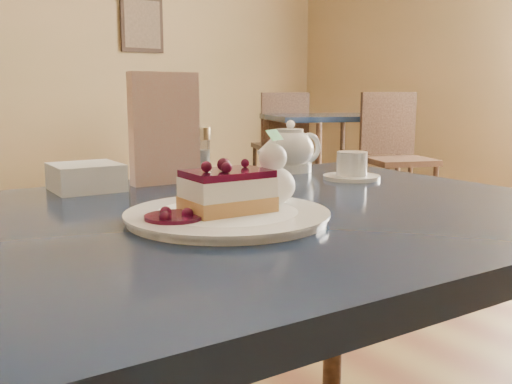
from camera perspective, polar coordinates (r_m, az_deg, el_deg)
main_table at (r=0.86m, az=-4.47°, el=-7.22°), size 1.21×0.83×0.74m
dessert_plate at (r=0.80m, az=-2.88°, el=-2.41°), size 0.28×0.28×0.01m
cheesecake_slice at (r=0.79m, az=-2.90°, el=0.07°), size 0.12×0.09×0.06m
whipped_cream at (r=0.85m, az=1.68°, el=0.67°), size 0.07×0.07×0.06m
berry_sauce at (r=0.76m, az=-8.19°, el=-2.51°), size 0.08×0.08×0.01m
tea_set at (r=1.27m, az=4.62°, el=3.80°), size 0.19×0.28×0.10m
menu_card at (r=1.13m, az=-9.12°, el=6.27°), size 0.14×0.04×0.22m
sugar_shaker at (r=1.18m, az=-5.96°, el=3.91°), size 0.06×0.06×0.11m
napkin_stack at (r=1.09m, az=-16.65°, el=1.45°), size 0.12×0.12×0.05m
bg_table_far_right at (r=4.64m, az=7.47°, el=-0.73°), size 1.22×1.81×1.21m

